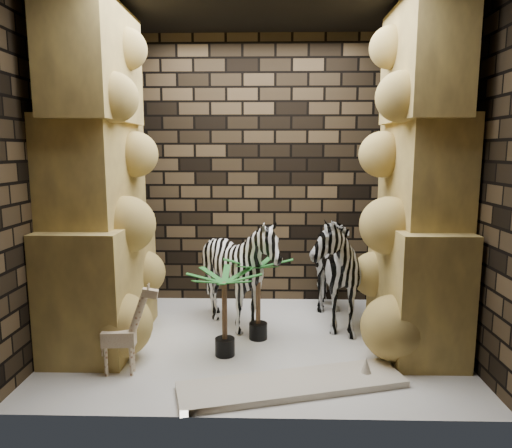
{
  "coord_description": "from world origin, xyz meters",
  "views": [
    {
      "loc": [
        0.11,
        -4.09,
        1.74
      ],
      "look_at": [
        -0.0,
        0.15,
        1.07
      ],
      "focal_mm": 32.93,
      "sensor_mm": 36.0,
      "label": 1
    }
  ],
  "objects_px": {
    "palm_back": "(225,313)",
    "surfboard": "(293,385)",
    "zebra_right": "(325,257)",
    "zebra_left": "(240,279)",
    "palm_front": "(258,298)",
    "giraffe_toy": "(118,328)"
  },
  "relations": [
    {
      "from": "giraffe_toy",
      "to": "palm_front",
      "type": "bearing_deg",
      "value": 30.29
    },
    {
      "from": "palm_back",
      "to": "surfboard",
      "type": "bearing_deg",
      "value": -44.81
    },
    {
      "from": "palm_front",
      "to": "surfboard",
      "type": "height_order",
      "value": "palm_front"
    },
    {
      "from": "zebra_right",
      "to": "zebra_left",
      "type": "height_order",
      "value": "zebra_right"
    },
    {
      "from": "zebra_left",
      "to": "surfboard",
      "type": "height_order",
      "value": "zebra_left"
    },
    {
      "from": "zebra_left",
      "to": "giraffe_toy",
      "type": "xyz_separation_m",
      "value": [
        -0.89,
        -0.94,
        -0.14
      ]
    },
    {
      "from": "zebra_left",
      "to": "zebra_right",
      "type": "bearing_deg",
      "value": 21.04
    },
    {
      "from": "giraffe_toy",
      "to": "palm_back",
      "type": "distance_m",
      "value": 0.87
    },
    {
      "from": "zebra_right",
      "to": "surfboard",
      "type": "relative_size",
      "value": 0.81
    },
    {
      "from": "palm_back",
      "to": "surfboard",
      "type": "distance_m",
      "value": 0.85
    },
    {
      "from": "zebra_right",
      "to": "palm_front",
      "type": "height_order",
      "value": "zebra_right"
    },
    {
      "from": "giraffe_toy",
      "to": "palm_back",
      "type": "relative_size",
      "value": 1.0
    },
    {
      "from": "palm_back",
      "to": "surfboard",
      "type": "relative_size",
      "value": 0.44
    },
    {
      "from": "zebra_right",
      "to": "surfboard",
      "type": "height_order",
      "value": "zebra_right"
    },
    {
      "from": "giraffe_toy",
      "to": "surfboard",
      "type": "xyz_separation_m",
      "value": [
        1.34,
        -0.19,
        -0.35
      ]
    },
    {
      "from": "palm_back",
      "to": "palm_front",
      "type": "bearing_deg",
      "value": 52.8
    },
    {
      "from": "palm_front",
      "to": "surfboard",
      "type": "bearing_deg",
      "value": -73.3
    },
    {
      "from": "zebra_right",
      "to": "zebra_left",
      "type": "distance_m",
      "value": 0.89
    },
    {
      "from": "zebra_right",
      "to": "giraffe_toy",
      "type": "relative_size",
      "value": 1.82
    },
    {
      "from": "palm_front",
      "to": "zebra_right",
      "type": "bearing_deg",
      "value": 32.54
    },
    {
      "from": "palm_front",
      "to": "palm_back",
      "type": "height_order",
      "value": "palm_front"
    },
    {
      "from": "zebra_left",
      "to": "palm_back",
      "type": "distance_m",
      "value": 0.6
    }
  ]
}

